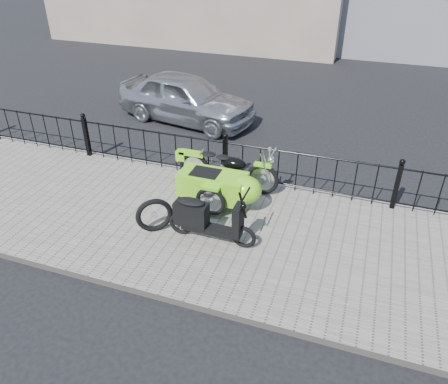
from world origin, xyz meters
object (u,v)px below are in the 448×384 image
(sedan_car, at_px, (186,98))
(motorcycle_sidecar, at_px, (224,183))
(scooter, at_px, (205,219))
(spare_tire, at_px, (154,215))

(sedan_car, bearing_deg, motorcycle_sidecar, -137.34)
(motorcycle_sidecar, bearing_deg, scooter, -86.02)
(scooter, xyz_separation_m, spare_tire, (-0.96, -0.07, -0.09))
(motorcycle_sidecar, relative_size, spare_tire, 3.37)
(scooter, distance_m, spare_tire, 0.97)
(scooter, height_order, sedan_car, sedan_car)
(spare_tire, bearing_deg, motorcycle_sidecar, 55.65)
(spare_tire, distance_m, sedan_car, 5.59)
(scooter, bearing_deg, motorcycle_sidecar, 93.98)
(motorcycle_sidecar, distance_m, spare_tire, 1.56)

